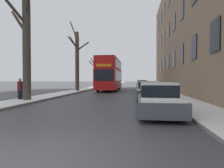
{
  "coord_description": "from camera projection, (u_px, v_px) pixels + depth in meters",
  "views": [
    {
      "loc": [
        2.29,
        -3.37,
        1.58
      ],
      "look_at": [
        -0.47,
        19.38,
        1.06
      ],
      "focal_mm": 32.0,
      "sensor_mm": 36.0,
      "label": 1
    }
  ],
  "objects": [
    {
      "name": "ground_plane",
      "position": [
        10.0,
        166.0,
        3.65
      ],
      "size": [
        320.0,
        320.0,
        0.0
      ],
      "primitive_type": "plane",
      "color": "#424247"
    },
    {
      "name": "sidewalk_left",
      "position": [
        109.0,
        85.0,
        56.91
      ],
      "size": [
        2.24,
        130.0,
        0.16
      ],
      "color": "slate",
      "rests_on": "ground"
    },
    {
      "name": "sidewalk_right",
      "position": [
        148.0,
        85.0,
        55.59
      ],
      "size": [
        2.24,
        130.0,
        0.16
      ],
      "color": "slate",
      "rests_on": "ground"
    },
    {
      "name": "terrace_facade_right",
      "position": [
        216.0,
        23.0,
        22.25
      ],
      "size": [
        9.1,
        41.06,
        15.69
      ],
      "color": "#8C7056",
      "rests_on": "ground"
    },
    {
      "name": "bare_tree_left_0",
      "position": [
        26.0,
        42.0,
        13.93
      ],
      "size": [
        2.77,
        2.87,
        7.9
      ],
      "color": "#423A30",
      "rests_on": "ground"
    },
    {
      "name": "bare_tree_left_1",
      "position": [
        77.0,
        58.0,
        25.76
      ],
      "size": [
        2.86,
        2.78,
        9.45
      ],
      "color": "#423A30",
      "rests_on": "ground"
    },
    {
      "name": "bare_tree_left_2",
      "position": [
        96.0,
        72.0,
        38.79
      ],
      "size": [
        1.54,
        3.75,
        5.58
      ],
      "color": "#423A30",
      "rests_on": "ground"
    },
    {
      "name": "bare_tree_left_3",
      "position": [
        106.0,
        70.0,
        50.36
      ],
      "size": [
        3.26,
        2.52,
        7.76
      ],
      "color": "#423A30",
      "rests_on": "ground"
    },
    {
      "name": "double_decker_bus",
      "position": [
        110.0,
        73.0,
        28.26
      ],
      "size": [
        2.57,
        10.61,
        4.42
      ],
      "color": "red",
      "rests_on": "ground"
    },
    {
      "name": "parked_car_0",
      "position": [
        158.0,
        100.0,
        9.04
      ],
      "size": [
        1.78,
        4.43,
        1.43
      ],
      "color": "#474C56",
      "rests_on": "ground"
    },
    {
      "name": "parked_car_1",
      "position": [
        149.0,
        91.0,
        15.41
      ],
      "size": [
        1.89,
        4.46,
        1.45
      ],
      "color": "#474C56",
      "rests_on": "ground"
    },
    {
      "name": "parked_car_2",
      "position": [
        145.0,
        88.0,
        21.72
      ],
      "size": [
        1.81,
        4.24,
        1.37
      ],
      "color": "slate",
      "rests_on": "ground"
    },
    {
      "name": "parked_car_3",
      "position": [
        143.0,
        86.0,
        27.95
      ],
      "size": [
        1.87,
        4.56,
        1.31
      ],
      "color": "slate",
      "rests_on": "ground"
    },
    {
      "name": "parked_car_4",
      "position": [
        142.0,
        85.0,
        33.76
      ],
      "size": [
        1.79,
        4.49,
        1.5
      ],
      "color": "#474C56",
      "rests_on": "ground"
    },
    {
      "name": "pedestrian_left_sidewalk",
      "position": [
        20.0,
        89.0,
        14.36
      ],
      "size": [
        0.36,
        0.36,
        1.66
      ],
      "rotation": [
        0.0,
        0.0,
        3.77
      ],
      "color": "black",
      "rests_on": "ground"
    }
  ]
}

